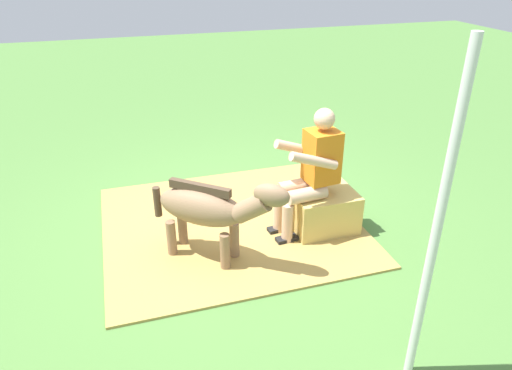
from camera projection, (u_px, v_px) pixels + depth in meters
ground_plane at (238, 226)px, 4.99m from camera, size 24.00×24.00×0.00m
hay_patch at (231, 224)px, 5.00m from camera, size 2.60×2.39×0.02m
hay_bale at (323, 210)px, 4.85m from camera, size 0.64×0.53×0.43m
person_seated at (311, 169)px, 4.58m from camera, size 0.69×0.46×1.31m
pony_standing at (210, 209)px, 4.23m from camera, size 1.12×0.99×0.90m
tent_pole_left at (436, 232)px, 2.78m from camera, size 0.06×0.06×2.29m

